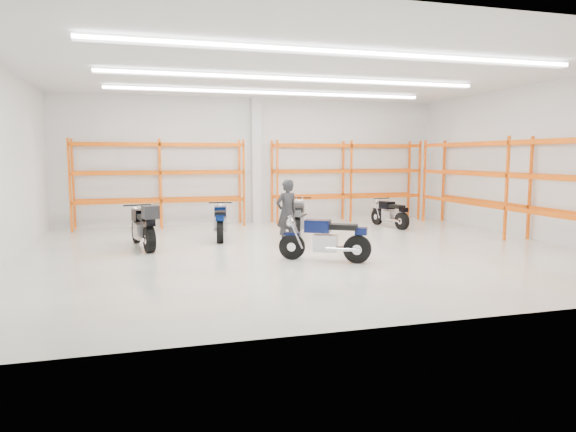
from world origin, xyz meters
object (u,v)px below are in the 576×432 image
object	(u,v)px
motorcycle_main	(329,240)
motorcycle_back_a	(144,227)
motorcycle_back_b	(220,223)
motorcycle_back_c	(298,219)
standing_man	(287,213)
structural_column	(256,161)
motorcycle_back_d	(391,214)

from	to	relation	value
motorcycle_main	motorcycle_back_a	xyz separation A→B (m)	(-4.11, 2.85, 0.08)
motorcycle_back_a	motorcycle_back_b	distance (m)	2.37
motorcycle_main	motorcycle_back_b	distance (m)	4.31
motorcycle_back_c	standing_man	bearing A→B (deg)	-117.08
motorcycle_main	motorcycle_back_b	bearing A→B (deg)	116.97
motorcycle_main	structural_column	world-z (taller)	structural_column
motorcycle_back_a	motorcycle_back_b	world-z (taller)	motorcycle_back_a
motorcycle_main	motorcycle_back_d	distance (m)	6.24
motorcycle_main	motorcycle_back_c	distance (m)	3.73
motorcycle_main	motorcycle_back_d	bearing A→B (deg)	50.06
motorcycle_back_b	structural_column	distance (m)	4.26
motorcycle_back_d	structural_column	size ratio (longest dim) A/B	0.44
motorcycle_back_a	structural_column	bearing A→B (deg)	48.08
structural_column	motorcycle_back_c	bearing A→B (deg)	-81.86
motorcycle_back_a	structural_column	world-z (taller)	structural_column
motorcycle_back_c	structural_column	size ratio (longest dim) A/B	0.50
motorcycle_back_a	motorcycle_back_b	bearing A→B (deg)	24.74
motorcycle_main	motorcycle_back_a	world-z (taller)	motorcycle_back_a
motorcycle_back_d	standing_man	size ratio (longest dim) A/B	1.09
motorcycle_main	standing_man	distance (m)	2.31
motorcycle_back_a	motorcycle_back_b	xyz separation A→B (m)	(2.15, 0.99, -0.09)
standing_man	motorcycle_back_d	bearing A→B (deg)	-169.24
motorcycle_back_c	structural_column	world-z (taller)	structural_column
motorcycle_main	motorcycle_back_b	size ratio (longest dim) A/B	0.92
structural_column	motorcycle_back_b	bearing A→B (deg)	-117.92
motorcycle_back_a	standing_man	world-z (taller)	standing_man
motorcycle_back_a	motorcycle_back_d	bearing A→B (deg)	13.40
motorcycle_main	motorcycle_back_c	bearing A→B (deg)	84.30
motorcycle_back_c	standing_man	size ratio (longest dim) A/B	1.25
motorcycle_back_a	motorcycle_back_d	size ratio (longest dim) A/B	1.19
motorcycle_main	motorcycle_back_d	size ratio (longest dim) A/B	0.99
structural_column	standing_man	bearing A→B (deg)	-92.77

